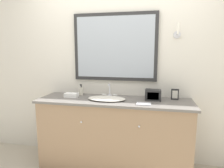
{
  "coord_description": "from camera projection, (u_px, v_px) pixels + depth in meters",
  "views": [
    {
      "loc": [
        0.49,
        -2.11,
        1.52
      ],
      "look_at": [
        -0.03,
        0.31,
        1.11
      ],
      "focal_mm": 32.0,
      "sensor_mm": 36.0,
      "label": 1
    }
  ],
  "objects": [
    {
      "name": "wall_back",
      "position": [
        118.0,
        68.0,
        2.77
      ],
      "size": [
        8.0,
        0.18,
        2.55
      ],
      "color": "silver",
      "rests_on": "ground_plane"
    },
    {
      "name": "soap_bottle",
      "position": [
        81.0,
        91.0,
        2.79
      ],
      "size": [
        0.05,
        0.05,
        0.15
      ],
      "color": "beige",
      "rests_on": "vanity_counter"
    },
    {
      "name": "appliance_box",
      "position": [
        153.0,
        95.0,
        2.49
      ],
      "size": [
        0.19,
        0.14,
        0.13
      ],
      "color": "black",
      "rests_on": "vanity_counter"
    },
    {
      "name": "hand_towel_near_sink",
      "position": [
        71.0,
        95.0,
        2.66
      ],
      "size": [
        0.18,
        0.1,
        0.05
      ],
      "color": "white",
      "rests_on": "vanity_counter"
    },
    {
      "name": "sink_basin",
      "position": [
        107.0,
        98.0,
        2.52
      ],
      "size": [
        0.48,
        0.35,
        0.18
      ],
      "color": "silver",
      "rests_on": "vanity_counter"
    },
    {
      "name": "metal_tray",
      "position": [
        144.0,
        104.0,
        2.3
      ],
      "size": [
        0.17,
        0.13,
        0.01
      ],
      "color": "#ADADB2",
      "rests_on": "vanity_counter"
    },
    {
      "name": "vanity_counter",
      "position": [
        114.0,
        134.0,
        2.6
      ],
      "size": [
        1.95,
        0.58,
        0.91
      ],
      "color": "#937556",
      "rests_on": "ground_plane"
    },
    {
      "name": "picture_frame",
      "position": [
        175.0,
        94.0,
        2.51
      ],
      "size": [
        0.09,
        0.01,
        0.14
      ],
      "color": "black",
      "rests_on": "vanity_counter"
    }
  ]
}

